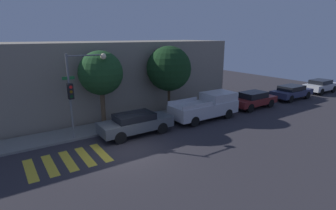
{
  "coord_description": "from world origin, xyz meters",
  "views": [
    {
      "loc": [
        -5.6,
        -12.07,
        6.15
      ],
      "look_at": [
        3.98,
        2.1,
        1.6
      ],
      "focal_mm": 28.0,
      "sensor_mm": 36.0,
      "label": 1
    }
  ],
  "objects": [
    {
      "name": "crosswalk",
      "position": [
        -3.02,
        0.8,
        0.0
      ],
      "size": [
        3.9,
        2.6,
        0.0
      ],
      "color": "gold",
      "rests_on": "ground"
    },
    {
      "name": "building_row",
      "position": [
        0.0,
        8.89,
        2.83
      ],
      "size": [
        26.0,
        6.0,
        5.67
      ],
      "primitive_type": "cube",
      "color": "gray",
      "rests_on": "ground"
    },
    {
      "name": "sedan_near_corner",
      "position": [
        1.52,
        2.1,
        0.78
      ],
      "size": [
        4.69,
        1.76,
        1.43
      ],
      "color": "#4C5156",
      "rests_on": "ground"
    },
    {
      "name": "sedan_tail_of_row",
      "position": [
        24.35,
        2.1,
        0.79
      ],
      "size": [
        4.29,
        1.83,
        1.44
      ],
      "color": "#B7BABF",
      "rests_on": "ground"
    },
    {
      "name": "sedan_far_end",
      "position": [
        18.79,
        2.1,
        0.76
      ],
      "size": [
        4.67,
        1.88,
        1.39
      ],
      "color": "#2D3351",
      "rests_on": "ground"
    },
    {
      "name": "tree_midblock",
      "position": [
        5.81,
        4.67,
        3.67
      ],
      "size": [
        3.46,
        3.46,
        5.41
      ],
      "color": "#42301E",
      "rests_on": "ground"
    },
    {
      "name": "sidewalk",
      "position": [
        0.0,
        4.35,
        0.07
      ],
      "size": [
        26.0,
        2.29,
        0.14
      ],
      "primitive_type": "cube",
      "color": "slate",
      "rests_on": "ground"
    },
    {
      "name": "traffic_light_pole",
      "position": [
        -1.47,
        3.37,
        3.43
      ],
      "size": [
        2.69,
        0.56,
        5.17
      ],
      "color": "slate",
      "rests_on": "ground"
    },
    {
      "name": "tree_near_corner",
      "position": [
        0.37,
        4.67,
        3.74
      ],
      "size": [
        2.93,
        2.93,
        5.23
      ],
      "color": "brown",
      "rests_on": "ground"
    },
    {
      "name": "sedan_middle",
      "position": [
        12.97,
        2.1,
        0.78
      ],
      "size": [
        4.38,
        1.77,
        1.44
      ],
      "color": "maroon",
      "rests_on": "ground"
    },
    {
      "name": "ground_plane",
      "position": [
        0.0,
        0.0,
        0.0
      ],
      "size": [
        60.0,
        60.0,
        0.0
      ],
      "primitive_type": "plane",
      "color": "#2D2B30"
    },
    {
      "name": "pickup_truck",
      "position": [
        7.53,
        2.1,
        0.98
      ],
      "size": [
        5.35,
        2.06,
        1.91
      ],
      "color": "#BCBCC1",
      "rests_on": "ground"
    }
  ]
}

